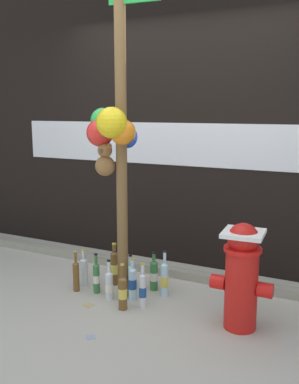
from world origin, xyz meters
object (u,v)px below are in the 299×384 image
object	(u,v)px
bottle_6	(109,285)
bottle_8	(96,277)
fire_hydrant	(242,274)
bottle_0	(130,275)
bottle_5	(115,267)
bottle_9	(84,271)
memorial_post	(115,104)
bottle_10	(154,274)
bottle_4	(123,292)
bottle_1	(133,283)
bottle_2	(143,289)
bottle_7	(164,279)
bottle_3	(76,275)

from	to	relation	value
bottle_6	bottle_8	bearing A→B (deg)	159.00
fire_hydrant	bottle_6	xyz separation A→B (m)	(-1.12, -0.02, -0.29)
fire_hydrant	bottle_0	size ratio (longest dim) A/B	2.59
bottle_5	bottle_9	size ratio (longest dim) A/B	1.14
bottle_0	memorial_post	bearing A→B (deg)	-90.30
bottle_10	bottle_4	bearing A→B (deg)	-98.17
bottle_1	bottle_2	size ratio (longest dim) A/B	0.97
bottle_9	bottle_5	bearing A→B (deg)	33.38
bottle_1	bottle_7	size ratio (longest dim) A/B	0.90
memorial_post	bottle_5	world-z (taller)	memorial_post
memorial_post	bottle_10	xyz separation A→B (m)	(0.22, 0.27, -1.49)
bottle_9	bottle_3	bearing A→B (deg)	-90.37
bottle_1	bottle_5	bearing A→B (deg)	145.06
fire_hydrant	bottle_7	xyz separation A→B (m)	(-0.73, 0.26, -0.26)
bottle_1	bottle_5	world-z (taller)	bottle_5
bottle_5	bottle_9	xyz separation A→B (m)	(-0.23, -0.15, -0.02)
bottle_2	bottle_4	xyz separation A→B (m)	(-0.13, -0.11, -0.01)
bottle_2	fire_hydrant	bearing A→B (deg)	1.38
bottle_4	bottle_8	size ratio (longest dim) A/B	1.07
bottle_4	bottle_8	bearing A→B (deg)	154.27
bottle_2	bottle_3	bearing A→B (deg)	177.94
bottle_5	bottle_8	distance (m)	0.24
memorial_post	bottle_1	size ratio (longest dim) A/B	8.25
bottle_8	bottle_6	bearing A→B (deg)	-21.00
bottle_5	bottle_7	xyz separation A→B (m)	(0.52, -0.02, -0.01)
bottle_4	bottle_7	xyz separation A→B (m)	(0.20, 0.38, 0.01)
memorial_post	bottle_1	bearing A→B (deg)	7.57
fire_hydrant	bottle_9	bearing A→B (deg)	175.10
fire_hydrant	bottle_1	distance (m)	0.98
bottle_2	bottle_10	xyz separation A→B (m)	(-0.06, 0.35, -0.01)
bottle_2	bottle_7	size ratio (longest dim) A/B	0.92
bottle_1	bottle_5	xyz separation A→B (m)	(-0.30, 0.21, 0.02)
bottle_2	bottle_8	world-z (taller)	bottle_2
bottle_2	bottle_9	xyz separation A→B (m)	(-0.68, 0.15, -0.01)
bottle_3	bottle_9	bearing A→B (deg)	89.63
bottle_1	bottle_4	bearing A→B (deg)	-85.54
memorial_post	bottle_5	size ratio (longest dim) A/B	7.65
fire_hydrant	bottle_9	world-z (taller)	fire_hydrant
bottle_4	bottle_10	world-z (taller)	bottle_4
memorial_post	bottle_9	size ratio (longest dim) A/B	8.70
memorial_post	bottle_1	xyz separation A→B (m)	(0.14, 0.02, -1.49)
bottle_1	bottle_7	bearing A→B (deg)	40.64
fire_hydrant	bottle_1	world-z (taller)	fire_hydrant
bottle_5	bottle_8	size ratio (longest dim) A/B	1.10
bottle_7	memorial_post	bearing A→B (deg)	-150.12
bottle_5	bottle_9	bearing A→B (deg)	-146.62
bottle_6	bottle_10	world-z (taller)	bottle_10
bottle_3	bottle_4	size ratio (longest dim) A/B	0.97
bottle_7	bottle_9	size ratio (longest dim) A/B	1.17
bottle_7	bottle_10	xyz separation A→B (m)	(-0.14, 0.07, -0.01)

